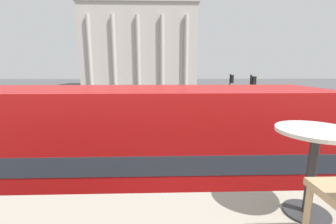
# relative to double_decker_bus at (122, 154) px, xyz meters

# --- Properties ---
(double_decker_bus) EXTENTS (10.28, 2.71, 4.00)m
(double_decker_bus) POSITION_rel_double_decker_bus_xyz_m (0.00, 0.00, 0.00)
(double_decker_bus) COLOR black
(double_decker_bus) RESTS_ON ground_plane
(cafe_dining_table) EXTENTS (0.60, 0.60, 0.73)m
(cafe_dining_table) POSITION_rel_double_decker_bus_xyz_m (2.27, -4.03, 1.59)
(cafe_dining_table) COLOR #2D2D30
(cafe_dining_table) RESTS_ON cafe_floor_slab
(plaza_building_left) EXTENTS (26.45, 15.43, 18.81)m
(plaza_building_left) POSITION_rel_double_decker_bus_xyz_m (-3.82, 51.79, 7.17)
(plaza_building_left) COLOR #BCB2A8
(plaza_building_left) RESTS_ON ground_plane
(traffic_light_near) EXTENTS (0.42, 0.24, 4.14)m
(traffic_light_near) POSITION_rel_double_decker_bus_xyz_m (6.46, 7.56, 0.44)
(traffic_light_near) COLOR black
(traffic_light_near) RESTS_ON ground_plane
(traffic_light_mid) EXTENTS (0.42, 0.24, 4.04)m
(traffic_light_mid) POSITION_rel_double_decker_bus_xyz_m (7.20, 14.03, 0.39)
(traffic_light_mid) COLOR black
(traffic_light_mid) RESTS_ON ground_plane
(car_black) EXTENTS (4.20, 1.93, 1.35)m
(car_black) POSITION_rel_double_decker_bus_xyz_m (-2.55, 21.50, -1.54)
(car_black) COLOR black
(car_black) RESTS_ON ground_plane
(car_navy) EXTENTS (4.20, 1.93, 1.35)m
(car_navy) POSITION_rel_double_decker_bus_xyz_m (8.29, 24.32, -1.54)
(car_navy) COLOR black
(car_navy) RESTS_ON ground_plane
(pedestrian_grey) EXTENTS (0.32, 0.32, 1.81)m
(pedestrian_grey) POSITION_rel_double_decker_bus_xyz_m (10.63, 8.73, -1.19)
(pedestrian_grey) COLOR #282B33
(pedestrian_grey) RESTS_ON ground_plane
(pedestrian_black) EXTENTS (0.32, 0.32, 1.69)m
(pedestrian_black) POSITION_rel_double_decker_bus_xyz_m (-4.95, 7.82, -1.27)
(pedestrian_black) COLOR #282B33
(pedestrian_black) RESTS_ON ground_plane
(pedestrian_yellow) EXTENTS (0.32, 0.32, 1.80)m
(pedestrian_yellow) POSITION_rel_double_decker_bus_xyz_m (3.20, 19.99, -1.20)
(pedestrian_yellow) COLOR #282B33
(pedestrian_yellow) RESTS_ON ground_plane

